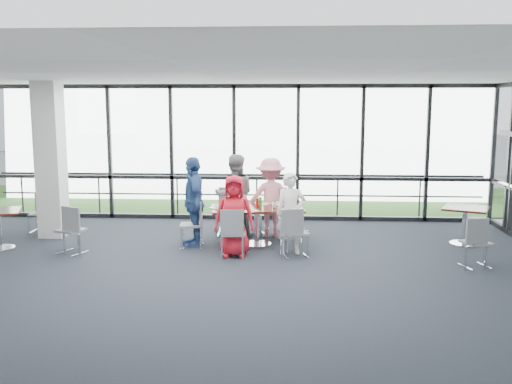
# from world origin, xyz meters

# --- Properties ---
(floor) EXTENTS (12.00, 10.00, 0.02)m
(floor) POSITION_xyz_m (0.00, 0.00, -0.01)
(floor) COLOR #212731
(floor) RESTS_ON ground
(ceiling) EXTENTS (12.00, 10.00, 0.04)m
(ceiling) POSITION_xyz_m (0.00, 0.00, 3.20)
(ceiling) COLOR white
(ceiling) RESTS_ON ground
(wall_front) EXTENTS (12.00, 0.10, 3.20)m
(wall_front) POSITION_xyz_m (0.00, -5.00, 1.60)
(wall_front) COLOR silver
(wall_front) RESTS_ON ground
(curtain_wall_back) EXTENTS (12.00, 0.10, 3.20)m
(curtain_wall_back) POSITION_xyz_m (0.00, 5.00, 1.60)
(curtain_wall_back) COLOR white
(curtain_wall_back) RESTS_ON ground
(structural_column) EXTENTS (0.50, 0.50, 3.20)m
(structural_column) POSITION_xyz_m (-3.60, 3.00, 1.60)
(structural_column) COLOR silver
(structural_column) RESTS_ON ground
(apron) EXTENTS (80.00, 70.00, 0.02)m
(apron) POSITION_xyz_m (0.00, 10.00, -0.02)
(apron) COLOR gray
(apron) RESTS_ON ground
(grass_strip) EXTENTS (80.00, 5.00, 0.01)m
(grass_strip) POSITION_xyz_m (0.00, 8.00, 0.01)
(grass_strip) COLOR #2A5419
(grass_strip) RESTS_ON ground
(hangar_main) EXTENTS (24.00, 10.00, 6.00)m
(hangar_main) POSITION_xyz_m (4.00, 32.00, 3.00)
(hangar_main) COLOR silver
(hangar_main) RESTS_ON ground
(guard_rail) EXTENTS (12.00, 0.06, 0.06)m
(guard_rail) POSITION_xyz_m (0.00, 5.60, 0.50)
(guard_rail) COLOR #2D2D33
(guard_rail) RESTS_ON ground
(main_table) EXTENTS (1.89, 1.23, 0.75)m
(main_table) POSITION_xyz_m (0.68, 2.50, 0.61)
(main_table) COLOR #34180B
(main_table) RESTS_ON ground
(side_table_right) EXTENTS (1.07, 1.07, 0.75)m
(side_table_right) POSITION_xyz_m (4.77, 2.77, 0.63)
(side_table_right) COLOR #34180B
(side_table_right) RESTS_ON ground
(diner_near_left) EXTENTS (0.74, 0.49, 1.49)m
(diner_near_left) POSITION_xyz_m (0.32, 1.66, 0.74)
(diner_near_left) COLOR red
(diner_near_left) RESTS_ON ground
(diner_near_right) EXTENTS (0.59, 0.46, 1.51)m
(diner_near_right) POSITION_xyz_m (1.34, 1.89, 0.75)
(diner_near_right) COLOR white
(diner_near_right) RESTS_ON ground
(diner_far_left) EXTENTS (0.88, 0.58, 1.72)m
(diner_far_left) POSITION_xyz_m (0.18, 3.23, 0.86)
(diner_far_left) COLOR gray
(diner_far_left) RESTS_ON ground
(diner_far_right) EXTENTS (1.14, 0.73, 1.65)m
(diner_far_right) POSITION_xyz_m (0.93, 3.24, 0.82)
(diner_far_right) COLOR pink
(diner_far_right) RESTS_ON ground
(diner_end) EXTENTS (0.84, 1.15, 1.75)m
(diner_end) POSITION_xyz_m (-0.53, 2.29, 0.88)
(diner_end) COLOR #2E4D88
(diner_end) RESTS_ON ground
(chair_main_nl) EXTENTS (0.45, 0.45, 0.88)m
(chair_main_nl) POSITION_xyz_m (0.32, 1.59, 0.44)
(chair_main_nl) COLOR gray
(chair_main_nl) RESTS_ON ground
(chair_main_nr) EXTENTS (0.53, 0.53, 0.88)m
(chair_main_nr) POSITION_xyz_m (1.42, 1.68, 0.44)
(chair_main_nr) COLOR gray
(chair_main_nr) RESTS_ON ground
(chair_main_fl) EXTENTS (0.49, 0.49, 0.97)m
(chair_main_fl) POSITION_xyz_m (0.03, 3.28, 0.48)
(chair_main_fl) COLOR gray
(chair_main_fl) RESTS_ON ground
(chair_main_fr) EXTENTS (0.58, 0.58, 0.95)m
(chair_main_fr) POSITION_xyz_m (0.98, 3.42, 0.47)
(chair_main_fr) COLOR gray
(chair_main_fr) RESTS_ON ground
(chair_main_end) EXTENTS (0.47, 0.47, 0.88)m
(chair_main_end) POSITION_xyz_m (-0.57, 2.25, 0.44)
(chair_main_end) COLOR gray
(chair_main_end) RESTS_ON ground
(chair_spare_la) EXTENTS (0.57, 0.57, 0.89)m
(chair_spare_la) POSITION_xyz_m (-2.70, 1.63, 0.44)
(chair_spare_la) COLOR gray
(chair_spare_la) RESTS_ON ground
(chair_spare_lb) EXTENTS (0.42, 0.42, 0.82)m
(chair_spare_lb) POSITION_xyz_m (-4.04, 3.34, 0.41)
(chair_spare_lb) COLOR gray
(chair_spare_lb) RESTS_ON ground
(chair_spare_r) EXTENTS (0.52, 0.52, 0.86)m
(chair_spare_r) POSITION_xyz_m (4.47, 1.16, 0.43)
(chair_spare_r) COLOR gray
(chair_spare_r) RESTS_ON ground
(plate_nl) EXTENTS (0.23, 0.23, 0.01)m
(plate_nl) POSITION_xyz_m (0.21, 2.08, 0.76)
(plate_nl) COLOR white
(plate_nl) RESTS_ON main_table
(plate_nr) EXTENTS (0.24, 0.24, 0.01)m
(plate_nr) POSITION_xyz_m (1.25, 2.24, 0.76)
(plate_nr) COLOR white
(plate_nr) RESTS_ON main_table
(plate_fl) EXTENTS (0.24, 0.24, 0.01)m
(plate_fl) POSITION_xyz_m (0.21, 2.71, 0.76)
(plate_fl) COLOR white
(plate_fl) RESTS_ON main_table
(plate_fr) EXTENTS (0.24, 0.24, 0.01)m
(plate_fr) POSITION_xyz_m (1.08, 2.86, 0.76)
(plate_fr) COLOR white
(plate_fr) RESTS_ON main_table
(plate_end) EXTENTS (0.27, 0.27, 0.01)m
(plate_end) POSITION_xyz_m (-0.10, 2.38, 0.76)
(plate_end) COLOR white
(plate_end) RESTS_ON main_table
(tumbler_a) EXTENTS (0.07, 0.07, 0.15)m
(tumbler_a) POSITION_xyz_m (0.52, 2.28, 0.82)
(tumbler_a) COLOR white
(tumbler_a) RESTS_ON main_table
(tumbler_b) EXTENTS (0.07, 0.07, 0.14)m
(tumbler_b) POSITION_xyz_m (1.01, 2.42, 0.82)
(tumbler_b) COLOR white
(tumbler_b) RESTS_ON main_table
(tumbler_c) EXTENTS (0.08, 0.08, 0.15)m
(tumbler_c) POSITION_xyz_m (0.72, 2.72, 0.83)
(tumbler_c) COLOR white
(tumbler_c) RESTS_ON main_table
(tumbler_d) EXTENTS (0.07, 0.07, 0.15)m
(tumbler_d) POSITION_xyz_m (0.04, 2.32, 0.82)
(tumbler_d) COLOR white
(tumbler_d) RESTS_ON main_table
(menu_a) EXTENTS (0.38, 0.35, 0.00)m
(menu_a) POSITION_xyz_m (0.59, 2.10, 0.75)
(menu_a) COLOR silver
(menu_a) RESTS_ON main_table
(menu_b) EXTENTS (0.29, 0.21, 0.00)m
(menu_b) POSITION_xyz_m (1.44, 2.35, 0.75)
(menu_b) COLOR silver
(menu_b) RESTS_ON main_table
(menu_c) EXTENTS (0.32, 0.34, 0.00)m
(menu_c) POSITION_xyz_m (0.81, 2.90, 0.75)
(menu_c) COLOR silver
(menu_c) RESTS_ON main_table
(condiment_caddy) EXTENTS (0.10, 0.07, 0.04)m
(condiment_caddy) POSITION_xyz_m (0.73, 2.54, 0.77)
(condiment_caddy) COLOR black
(condiment_caddy) RESTS_ON main_table
(ketchup_bottle) EXTENTS (0.06, 0.06, 0.18)m
(ketchup_bottle) POSITION_xyz_m (0.69, 2.52, 0.84)
(ketchup_bottle) COLOR #B10E01
(ketchup_bottle) RESTS_ON main_table
(green_bottle) EXTENTS (0.05, 0.05, 0.20)m
(green_bottle) POSITION_xyz_m (0.75, 2.52, 0.85)
(green_bottle) COLOR #267928
(green_bottle) RESTS_ON main_table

